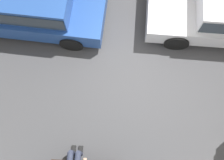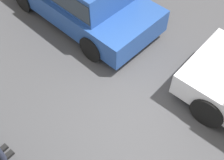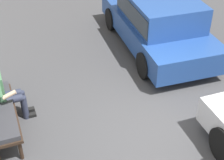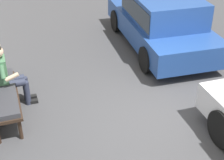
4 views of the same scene
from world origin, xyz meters
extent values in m
plane|color=#424244|center=(0.00, 0.00, 0.00)|extent=(60.00, 60.00, 0.00)
cylinder|color=#2D3347|center=(1.51, 2.36, 0.27)|extent=(0.12, 0.12, 0.54)
cube|color=black|center=(1.51, 2.28, 0.04)|extent=(0.10, 0.24, 0.07)
cylinder|color=#2D3347|center=(1.33, 2.36, 0.27)|extent=(0.12, 0.12, 0.54)
cube|color=black|center=(1.33, 2.28, 0.04)|extent=(0.10, 0.24, 0.07)
cylinder|color=black|center=(-1.03, -0.73, 0.34)|extent=(0.68, 0.19, 0.68)
cube|color=#23478E|center=(3.07, -1.47, 0.53)|extent=(4.34, 2.06, 0.58)
cylinder|color=black|center=(1.81, -0.53, 0.32)|extent=(0.65, 0.22, 0.64)
camera|label=1|loc=(0.52, 2.60, 7.32)|focal=45.00mm
camera|label=2|loc=(-1.45, 2.60, 4.94)|focal=45.00mm
camera|label=3|loc=(-4.25, 2.60, 4.74)|focal=55.00mm
camera|label=4|loc=(-4.84, 2.60, 4.14)|focal=55.00mm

